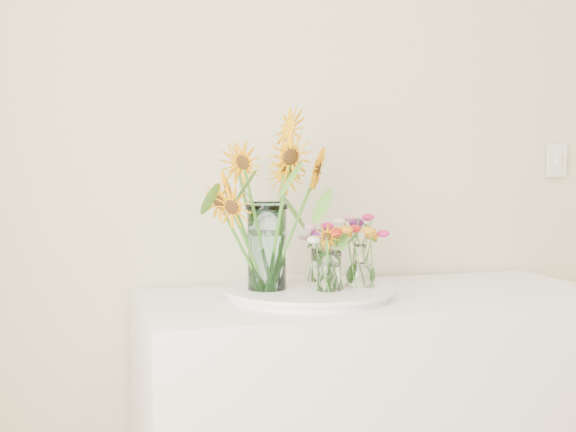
% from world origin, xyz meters
% --- Properties ---
extents(tray, '(0.47, 0.47, 0.02)m').
position_xyz_m(tray, '(-0.64, 1.94, 0.91)').
color(tray, white).
rests_on(tray, counter).
extents(mason_jar, '(0.12, 0.12, 0.26)m').
position_xyz_m(mason_jar, '(-0.77, 1.94, 1.05)').
color(mason_jar, '#AFE3EA').
rests_on(mason_jar, tray).
extents(sunflower_bouquet, '(0.80, 0.80, 0.52)m').
position_xyz_m(sunflower_bouquet, '(-0.77, 1.94, 1.18)').
color(sunflower_bouquet, orange).
rests_on(sunflower_bouquet, tray).
extents(small_vase_a, '(0.09, 0.09, 0.12)m').
position_xyz_m(small_vase_a, '(-0.61, 1.87, 0.98)').
color(small_vase_a, white).
rests_on(small_vase_a, tray).
extents(wildflower_posy_a, '(0.18, 0.18, 0.21)m').
position_xyz_m(wildflower_posy_a, '(-0.61, 1.87, 1.03)').
color(wildflower_posy_a, orange).
rests_on(wildflower_posy_a, tray).
extents(small_vase_b, '(0.12, 0.12, 0.13)m').
position_xyz_m(small_vase_b, '(-0.49, 1.91, 0.99)').
color(small_vase_b, white).
rests_on(small_vase_b, tray).
extents(wildflower_posy_b, '(0.20, 0.20, 0.22)m').
position_xyz_m(wildflower_posy_b, '(-0.49, 1.91, 1.03)').
color(wildflower_posy_b, orange).
rests_on(wildflower_posy_b, tray).
extents(small_vase_c, '(0.06, 0.06, 0.10)m').
position_xyz_m(small_vase_c, '(-0.57, 2.03, 0.98)').
color(small_vase_c, white).
rests_on(small_vase_c, tray).
extents(wildflower_posy_c, '(0.17, 0.17, 0.19)m').
position_xyz_m(wildflower_posy_c, '(-0.57, 2.03, 1.02)').
color(wildflower_posy_c, orange).
rests_on(wildflower_posy_c, tray).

